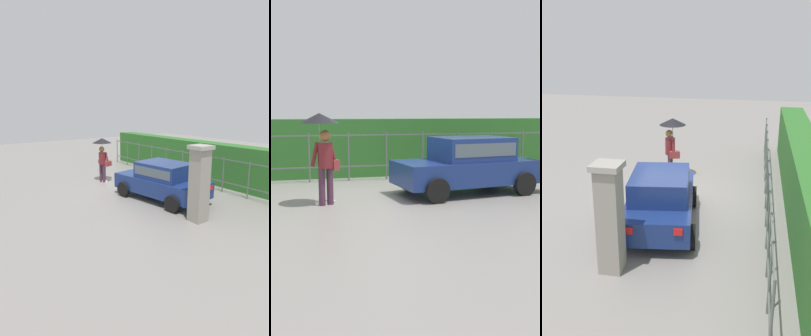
% 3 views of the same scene
% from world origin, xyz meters
% --- Properties ---
extents(ground_plane, '(40.00, 40.00, 0.00)m').
position_xyz_m(ground_plane, '(0.00, 0.00, 0.00)').
color(ground_plane, gray).
extents(car, '(3.91, 2.28, 1.48)m').
position_xyz_m(car, '(1.97, -0.04, 0.80)').
color(car, navy).
rests_on(car, ground).
extents(pedestrian, '(0.91, 0.91, 2.11)m').
position_xyz_m(pedestrian, '(-1.80, -0.54, 1.54)').
color(pedestrian, '#47283D').
rests_on(pedestrian, ground).
extents(fence_section, '(11.97, 0.05, 1.50)m').
position_xyz_m(fence_section, '(0.34, 2.70, 0.83)').
color(fence_section, '#59605B').
rests_on(fence_section, ground).
extents(hedge_row, '(12.92, 0.90, 1.90)m').
position_xyz_m(hedge_row, '(0.34, 3.71, 0.95)').
color(hedge_row, '#2D6B28').
rests_on(hedge_row, ground).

